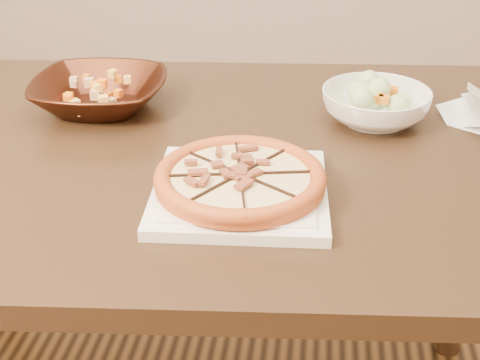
{
  "coord_description": "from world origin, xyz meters",
  "views": [
    {
      "loc": [
        0.09,
        -1.1,
        1.27
      ],
      "look_at": [
        -0.02,
        -0.22,
        0.78
      ],
      "focal_mm": 50.0,
      "sensor_mm": 36.0,
      "label": 1
    }
  ],
  "objects_px": {
    "plate": "(240,191)",
    "bronze_bowl": "(100,94)",
    "pizza": "(240,178)",
    "dining_table": "(184,194)",
    "salad_bowl": "(375,106)"
  },
  "relations": [
    {
      "from": "plate",
      "to": "bronze_bowl",
      "type": "height_order",
      "value": "bronze_bowl"
    },
    {
      "from": "pizza",
      "to": "bronze_bowl",
      "type": "distance_m",
      "value": 0.45
    },
    {
      "from": "bronze_bowl",
      "to": "dining_table",
      "type": "bearing_deg",
      "value": -37.04
    },
    {
      "from": "bronze_bowl",
      "to": "salad_bowl",
      "type": "xyz_separation_m",
      "value": [
        0.54,
        0.0,
        -0.0
      ]
    },
    {
      "from": "dining_table",
      "to": "salad_bowl",
      "type": "relative_size",
      "value": 7.2
    },
    {
      "from": "dining_table",
      "to": "plate",
      "type": "relative_size",
      "value": 5.25
    },
    {
      "from": "pizza",
      "to": "bronze_bowl",
      "type": "xyz_separation_m",
      "value": [
        -0.32,
        0.32,
        -0.0
      ]
    },
    {
      "from": "plate",
      "to": "pizza",
      "type": "relative_size",
      "value": 1.07
    },
    {
      "from": "dining_table",
      "to": "plate",
      "type": "height_order",
      "value": "plate"
    },
    {
      "from": "dining_table",
      "to": "pizza",
      "type": "bearing_deg",
      "value": -53.34
    },
    {
      "from": "pizza",
      "to": "bronze_bowl",
      "type": "relative_size",
      "value": 1.0
    },
    {
      "from": "plate",
      "to": "pizza",
      "type": "bearing_deg",
      "value": -177.14
    },
    {
      "from": "salad_bowl",
      "to": "dining_table",
      "type": "bearing_deg",
      "value": -157.14
    },
    {
      "from": "plate",
      "to": "pizza",
      "type": "distance_m",
      "value": 0.02
    },
    {
      "from": "dining_table",
      "to": "salad_bowl",
      "type": "bearing_deg",
      "value": 22.86
    }
  ]
}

